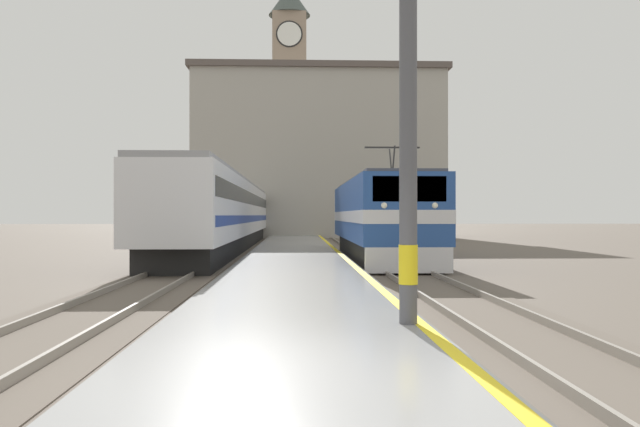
{
  "coord_description": "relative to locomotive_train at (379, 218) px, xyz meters",
  "views": [
    {
      "loc": [
        0.03,
        -6.89,
        1.9
      ],
      "look_at": [
        1.11,
        21.12,
        1.98
      ],
      "focal_mm": 35.0,
      "sensor_mm": 36.0,
      "label": 1
    }
  ],
  "objects": [
    {
      "name": "ground_plane",
      "position": [
        -3.57,
        10.59,
        -1.77
      ],
      "size": [
        200.0,
        200.0,
        0.0
      ],
      "primitive_type": "plane",
      "color": "#60564C"
    },
    {
      "name": "platform",
      "position": [
        -3.57,
        5.59,
        -1.65
      ],
      "size": [
        4.15,
        140.0,
        0.26
      ],
      "color": "#999999",
      "rests_on": "ground"
    },
    {
      "name": "locomotive_train",
      "position": [
        0.0,
        0.0,
        0.0
      ],
      "size": [
        2.92,
        14.22,
        4.43
      ],
      "color": "black",
      "rests_on": "ground"
    },
    {
      "name": "rail_track_near",
      "position": [
        0.0,
        5.59,
        -1.74
      ],
      "size": [
        2.83,
        140.0,
        0.16
      ],
      "color": "#60564C",
      "rests_on": "ground"
    },
    {
      "name": "passenger_train",
      "position": [
        -7.43,
        14.87,
        0.29
      ],
      "size": [
        2.92,
        45.45,
        3.82
      ],
      "color": "black",
      "rests_on": "ground"
    },
    {
      "name": "clock_tower",
      "position": [
        -4.24,
        41.0,
        12.35
      ],
      "size": [
        4.48,
        4.48,
        26.71
      ],
      "color": "gray",
      "rests_on": "ground"
    },
    {
      "name": "rail_track_far",
      "position": [
        -7.43,
        5.59,
        -1.74
      ],
      "size": [
        2.83,
        140.0,
        0.16
      ],
      "color": "#60564C",
      "rests_on": "ground"
    },
    {
      "name": "catenary_mast",
      "position": [
        -1.78,
        -16.88,
        2.7
      ],
      "size": [
        2.13,
        0.29,
        8.58
      ],
      "color": "#4C4C51",
      "rests_on": "platform"
    },
    {
      "name": "station_building",
      "position": [
        -1.6,
        28.88,
        5.49
      ],
      "size": [
        21.67,
        9.77,
        14.47
      ],
      "color": "#A8A399",
      "rests_on": "ground"
    }
  ]
}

